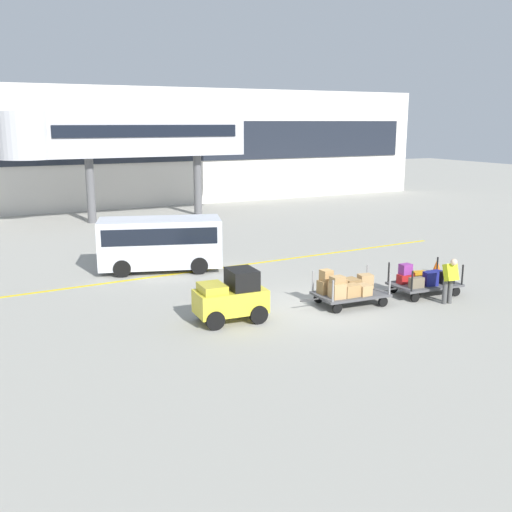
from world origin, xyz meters
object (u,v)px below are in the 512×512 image
Objects in this scene: baggage_cart_lead at (347,289)px; baggage_handler at (450,279)px; baggage_tug at (232,297)px; baggage_cart_middle at (424,280)px; shuttle_van at (160,240)px; safety_cone_near at (437,266)px.

baggage_cart_lead is 3.39m from baggage_handler.
baggage_cart_middle is at bearing -3.26° from baggage_tug.
baggage_cart_lead is 8.28m from shuttle_van.
safety_cone_near is at bearing -28.91° from shuttle_van.
baggage_tug reaches higher than baggage_handler.
safety_cone_near is (9.66, -5.33, -0.96)m from shuttle_van.
baggage_tug is at bearing -170.11° from safety_cone_near.
baggage_handler is 11.16m from shuttle_van.
baggage_handler is at bearing -128.30° from safety_cone_near.
shuttle_van is at bearing 129.04° from baggage_handler.
baggage_cart_middle is 0.59× the size of shuttle_van.
baggage_handler is at bearing -92.52° from baggage_cart_middle.
baggage_tug is at bearing 177.10° from baggage_cart_lead.
baggage_cart_middle is 1.29m from baggage_handler.
baggage_tug is at bearing 176.74° from baggage_cart_middle.
baggage_cart_middle reaches higher than safety_cone_near.
baggage_tug is 0.71× the size of baggage_cart_lead.
baggage_cart_middle is at bearing -140.83° from safety_cone_near.
baggage_handler is 0.30× the size of shuttle_van.
baggage_cart_middle is 3.33m from safety_cone_near.
baggage_cart_middle is at bearing 87.48° from baggage_handler.
safety_cone_near is (2.58, 2.10, -0.22)m from baggage_cart_middle.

